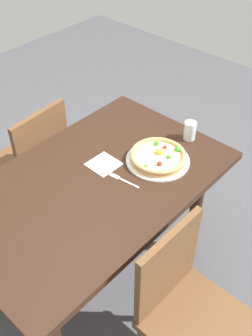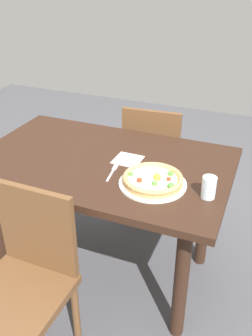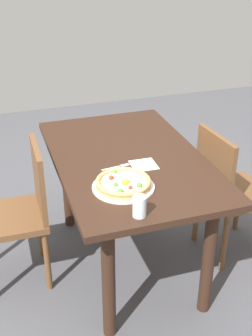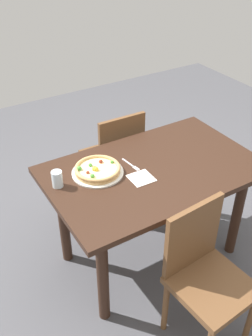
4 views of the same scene
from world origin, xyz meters
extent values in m
plane|color=#4C4C51|center=(0.00, 0.00, 0.00)|extent=(6.00, 6.00, 0.00)
cube|color=#331E14|center=(0.00, 0.00, 0.75)|extent=(1.34, 0.84, 0.04)
cylinder|color=#331E14|center=(-0.53, -0.28, 0.37)|extent=(0.07, 0.07, 0.73)
cylinder|color=#331E14|center=(0.53, -0.28, 0.37)|extent=(0.07, 0.07, 0.73)
cylinder|color=#331E14|center=(-0.53, 0.28, 0.37)|extent=(0.07, 0.07, 0.73)
cylinder|color=#331E14|center=(0.53, 0.28, 0.37)|extent=(0.07, 0.07, 0.73)
cylinder|color=brown|center=(0.09, -0.87, 0.21)|extent=(0.04, 0.04, 0.42)
cylinder|color=brown|center=(-0.25, -0.87, 0.21)|extent=(0.04, 0.04, 0.42)
cylinder|color=brown|center=(0.09, -0.53, 0.21)|extent=(0.04, 0.04, 0.42)
cylinder|color=brown|center=(-0.25, -0.53, 0.21)|extent=(0.04, 0.04, 0.42)
cube|color=brown|center=(-0.08, -0.70, 0.44)|extent=(0.41, 0.41, 0.04)
cube|color=brown|center=(-0.08, -0.52, 0.67)|extent=(0.38, 0.04, 0.42)
cylinder|color=brown|center=(-0.10, 0.86, 0.21)|extent=(0.04, 0.04, 0.42)
cylinder|color=brown|center=(-0.07, 0.52, 0.21)|extent=(0.04, 0.04, 0.42)
cylinder|color=brown|center=(0.27, 0.54, 0.21)|extent=(0.04, 0.04, 0.42)
cube|color=brown|center=(0.08, 0.70, 0.44)|extent=(0.43, 0.43, 0.04)
cube|color=brown|center=(0.10, 0.52, 0.67)|extent=(0.38, 0.06, 0.42)
cylinder|color=silver|center=(0.33, -0.14, 0.78)|extent=(0.32, 0.32, 0.01)
cylinder|color=tan|center=(0.33, -0.14, 0.79)|extent=(0.28, 0.28, 0.02)
cylinder|color=beige|center=(0.33, -0.14, 0.80)|extent=(0.25, 0.25, 0.01)
torus|color=tan|center=(0.33, -0.14, 0.81)|extent=(0.28, 0.28, 0.02)
sphere|color=#4C9E38|center=(0.22, -0.15, 0.81)|extent=(0.02, 0.02, 0.02)
sphere|color=gold|center=(0.34, -0.12, 0.81)|extent=(0.03, 0.03, 0.03)
sphere|color=#4C9E38|center=(0.35, -0.18, 0.81)|extent=(0.02, 0.02, 0.02)
sphere|color=#4C9E38|center=(0.39, -0.07, 0.81)|extent=(0.03, 0.03, 0.03)
sphere|color=#4C9E38|center=(0.43, -0.18, 0.81)|extent=(0.03, 0.03, 0.03)
sphere|color=gold|center=(0.35, -0.13, 0.81)|extent=(0.03, 0.03, 0.03)
sphere|color=maroon|center=(0.28, -0.18, 0.81)|extent=(0.03, 0.03, 0.03)
sphere|color=maroon|center=(0.40, -0.12, 0.81)|extent=(0.02, 0.02, 0.02)
cube|color=silver|center=(0.11, -0.14, 0.77)|extent=(0.02, 0.11, 0.00)
cube|color=silver|center=(0.10, -0.05, 0.77)|extent=(0.03, 0.05, 0.00)
cylinder|color=silver|center=(0.59, -0.14, 0.82)|extent=(0.06, 0.06, 0.10)
cube|color=white|center=(0.13, 0.05, 0.77)|extent=(0.14, 0.14, 0.00)
camera|label=1|loc=(-0.91, -1.03, 2.06)|focal=42.34mm
camera|label=2|loc=(0.77, -1.56, 1.70)|focal=39.79mm
camera|label=3|loc=(2.17, -0.72, 1.93)|focal=47.20mm
camera|label=4|loc=(1.18, 1.60, 2.14)|focal=40.98mm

